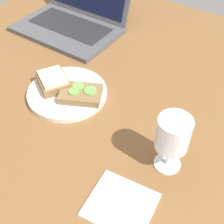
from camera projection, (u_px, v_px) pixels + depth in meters
wooden_table at (98, 117)px, 84.24cm from camera, size 140.00×140.00×3.00cm
plate at (67, 93)px, 87.78cm from camera, size 22.41×22.41×1.52cm
sandwich_with_cucumber at (81, 94)px, 84.80cm from camera, size 13.57×12.12×2.43cm
sandwich_with_cheese at (53, 81)px, 87.84cm from camera, size 12.31×11.65×3.41cm
wine_glass at (173, 136)px, 64.53cm from camera, size 7.28×7.28×14.43cm
laptop at (74, 15)px, 112.21cm from camera, size 35.94×30.18×22.60cm
napkin at (121, 205)px, 64.01cm from camera, size 14.66×13.60×0.40cm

